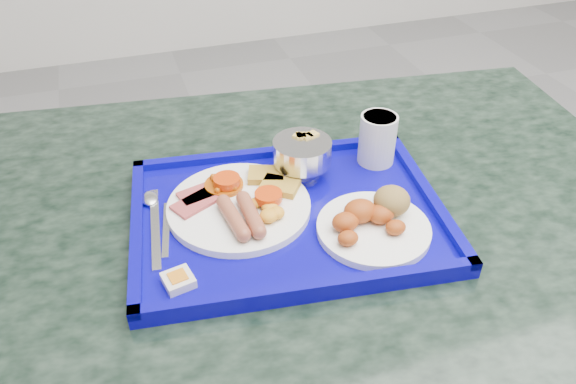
% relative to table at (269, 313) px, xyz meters
% --- Properties ---
extents(table, '(1.44, 1.05, 0.84)m').
position_rel_table_xyz_m(table, '(0.00, 0.00, 0.00)').
color(table, slate).
rests_on(table, floor).
extents(tray, '(0.51, 0.40, 0.03)m').
position_rel_table_xyz_m(tray, '(0.03, -0.01, 0.22)').
color(tray, '#08039A').
rests_on(tray, table).
extents(main_plate, '(0.22, 0.22, 0.03)m').
position_rel_table_xyz_m(main_plate, '(-0.03, 0.02, 0.24)').
color(main_plate, white).
rests_on(main_plate, tray).
extents(bread_plate, '(0.17, 0.17, 0.06)m').
position_rel_table_xyz_m(bread_plate, '(0.14, -0.09, 0.25)').
color(bread_plate, white).
rests_on(bread_plate, tray).
extents(fruit_bowl, '(0.10, 0.10, 0.07)m').
position_rel_table_xyz_m(fruit_bowl, '(0.09, 0.08, 0.27)').
color(fruit_bowl, silver).
rests_on(fruit_bowl, tray).
extents(juice_cup, '(0.06, 0.06, 0.09)m').
position_rel_table_xyz_m(juice_cup, '(0.22, 0.08, 0.28)').
color(juice_cup, silver).
rests_on(juice_cup, tray).
extents(spoon, '(0.05, 0.16, 0.01)m').
position_rel_table_xyz_m(spoon, '(-0.16, 0.07, 0.23)').
color(spoon, silver).
rests_on(spoon, tray).
extents(knife, '(0.03, 0.19, 0.00)m').
position_rel_table_xyz_m(knife, '(-0.17, 0.02, 0.23)').
color(knife, silver).
rests_on(knife, tray).
extents(jam_packet, '(0.05, 0.05, 0.02)m').
position_rel_table_xyz_m(jam_packet, '(-0.15, -0.11, 0.24)').
color(jam_packet, silver).
rests_on(jam_packet, tray).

